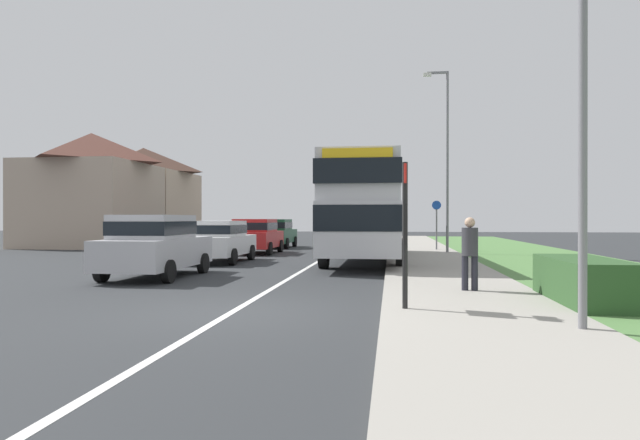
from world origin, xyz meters
name	(u,v)px	position (x,y,z in m)	size (l,w,h in m)	color
ground_plane	(232,312)	(0.00, 0.00, 0.00)	(120.00, 120.00, 0.00)	#2D3033
lane_marking_centre	(303,270)	(0.00, 8.00, 0.00)	(0.14, 60.00, 0.01)	silver
pavement_near_side	(444,277)	(4.20, 6.00, 0.06)	(3.20, 68.00, 0.12)	#9E998E
grass_verge_seaward	(611,279)	(8.50, 6.00, 0.04)	(6.00, 68.00, 0.08)	#517F42
roadside_hedge	(583,283)	(6.30, 1.39, 0.45)	(1.10, 2.87, 0.90)	#2D5128
double_decker_bus	(366,205)	(1.81, 11.77, 2.14)	(2.80, 11.12, 3.70)	#BCBCC1
parked_car_silver	(155,243)	(-3.74, 5.27, 0.95)	(2.00, 4.24, 1.74)	#B7B7BC
parked_car_white	(219,239)	(-3.62, 10.66, 0.86)	(1.96, 4.13, 1.56)	silver
parked_car_red	(256,235)	(-3.51, 15.93, 0.89)	(2.00, 3.97, 1.62)	#B21E1E
parked_car_dark_green	(275,232)	(-3.67, 21.08, 0.88)	(1.91, 4.10, 1.60)	#19472D
pedestrian_at_stop	(470,250)	(4.42, 2.63, 0.98)	(0.34, 0.34, 1.67)	#23232D
bus_stop_sign	(405,225)	(3.00, 0.08, 1.54)	(0.09, 0.52, 2.60)	black
cycle_route_sign	(437,223)	(4.98, 18.43, 1.43)	(0.44, 0.08, 2.52)	slate
street_lamp_near	(574,52)	(5.28, -1.37, 3.95)	(1.14, 0.20, 6.82)	slate
street_lamp_mid	(445,151)	(5.19, 16.15, 4.70)	(1.14, 0.20, 8.28)	slate
house_terrace_far_side	(120,193)	(-14.63, 24.52, 3.32)	(6.18, 13.60, 6.64)	tan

